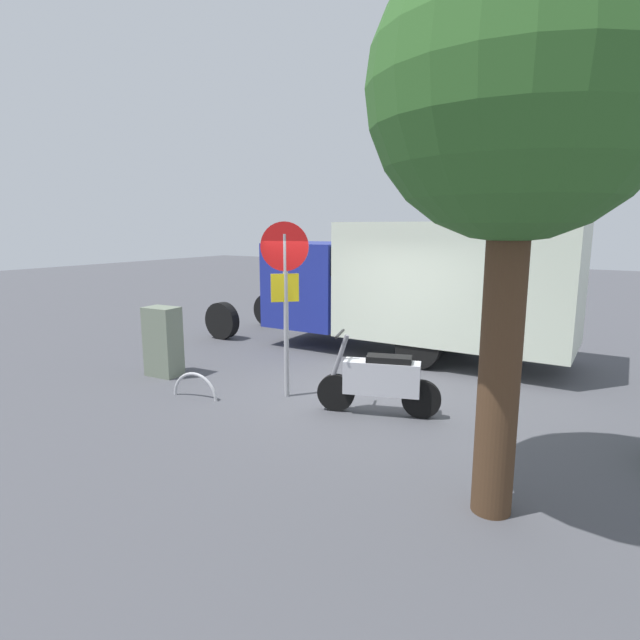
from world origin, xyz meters
name	(u,v)px	position (x,y,z in m)	size (l,w,h in m)	color
ground_plane	(357,395)	(0.00, 0.00, 0.00)	(60.00, 60.00, 0.00)	#47484E
box_truck_near	(411,282)	(0.31, -2.99, 1.58)	(8.19, 2.20, 2.81)	black
motorcycle	(381,380)	(-0.68, 0.60, 0.52)	(1.75, 0.78, 1.20)	black
stop_sign	(285,283)	(0.95, 0.66, 1.86)	(0.71, 0.33, 2.80)	#9E9EA3
street_tree	(518,95)	(-2.69, 2.37, 3.80)	(2.57, 2.57, 5.14)	#47301E
utility_cabinet	(163,342)	(3.56, 0.88, 0.64)	(0.62, 0.42, 1.28)	slate
bike_rack_hoop	(195,398)	(2.16, 1.50, 0.00)	(0.85, 0.85, 0.05)	#B7B7BC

